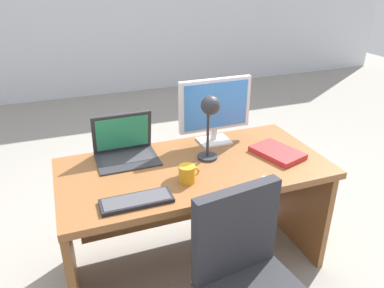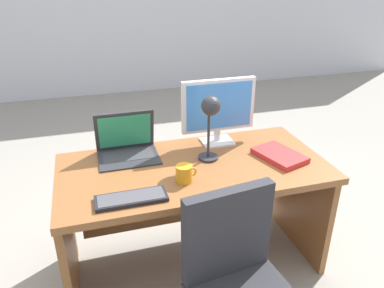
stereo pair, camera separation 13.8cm
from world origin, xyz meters
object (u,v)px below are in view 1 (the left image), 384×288
Objects in this scene: laptop at (124,144)px; book at (277,153)px; desk_lamp at (210,114)px; coffee_mug at (187,174)px; keyboard at (137,201)px; mouse at (266,180)px; desk at (192,192)px; monitor at (215,107)px.

laptop reaches higher than book.
coffee_mug is at bearing -137.32° from desk_lamp.
keyboard is at bearing -167.80° from book.
desk_lamp is 0.50m from book.
laptop is 5.03× the size of mouse.
desk_lamp reaches higher than keyboard.
keyboard is at bearing -161.74° from coffee_mug.
coffee_mug is (-0.10, -0.20, 0.25)m from desk.
keyboard reaches higher than desk.
desk_lamp is (0.11, -0.01, 0.50)m from desk.
desk_lamp reaches higher than mouse.
monitor reaches higher than book.
keyboard is 4.98× the size of mouse.
keyboard is at bearing -95.30° from laptop.
desk_lamp is at bearing 42.68° from coffee_mug.
mouse is at bearing -4.53° from keyboard.
monitor is 1.32× the size of laptop.
mouse is at bearing -84.46° from monitor.
laptop is 0.89× the size of desk_lamp.
desk is at bearing 129.58° from mouse.
laptop is at bearing 121.35° from coffee_mug.
desk is 4.37× the size of keyboard.
desk_lamp is at bearing -26.08° from laptop.
desk is 3.87× the size of desk_lamp.
monitor is 0.56m from coffee_mug.
book is (0.28, -0.31, -0.22)m from monitor.
desk_lamp is 0.37m from coffee_mug.
laptop is (-0.35, 0.21, 0.29)m from desk.
book is 0.62m from coffee_mug.
coffee_mug is (-0.62, -0.10, 0.03)m from book.
mouse is at bearing -41.47° from laptop.
coffee_mug is at bearing 18.26° from keyboard.
desk_lamp is at bearing -4.96° from desk.
coffee_mug is at bearing -129.27° from monitor.
laptop is 0.92m from book.
book reaches higher than mouse.
book is (0.91, 0.20, 0.01)m from keyboard.
keyboard is 0.93m from book.
mouse is at bearing -61.79° from desk_lamp.
monitor is at bearing -0.37° from laptop.
desk_lamp is at bearing 29.73° from keyboard.
monitor is 4.06× the size of coffee_mug.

